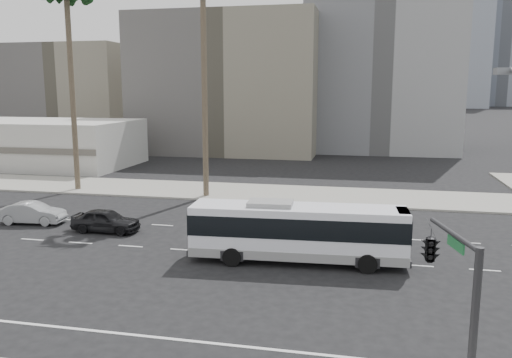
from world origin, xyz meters
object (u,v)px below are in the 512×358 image
(city_bus, at_px, (298,231))
(car_a, at_px, (106,220))
(car_b, at_px, (32,213))
(traffic_signal, at_px, (435,251))

(city_bus, relative_size, car_a, 2.61)
(city_bus, bearing_deg, car_b, 164.48)
(city_bus, distance_m, traffic_signal, 12.20)
(traffic_signal, bearing_deg, car_b, 133.09)
(city_bus, relative_size, traffic_signal, 2.07)
(car_a, height_order, car_b, car_a)
(city_bus, bearing_deg, car_a, 162.60)
(car_b, height_order, traffic_signal, traffic_signal)
(city_bus, height_order, car_b, city_bus)
(car_a, distance_m, car_b, 5.56)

